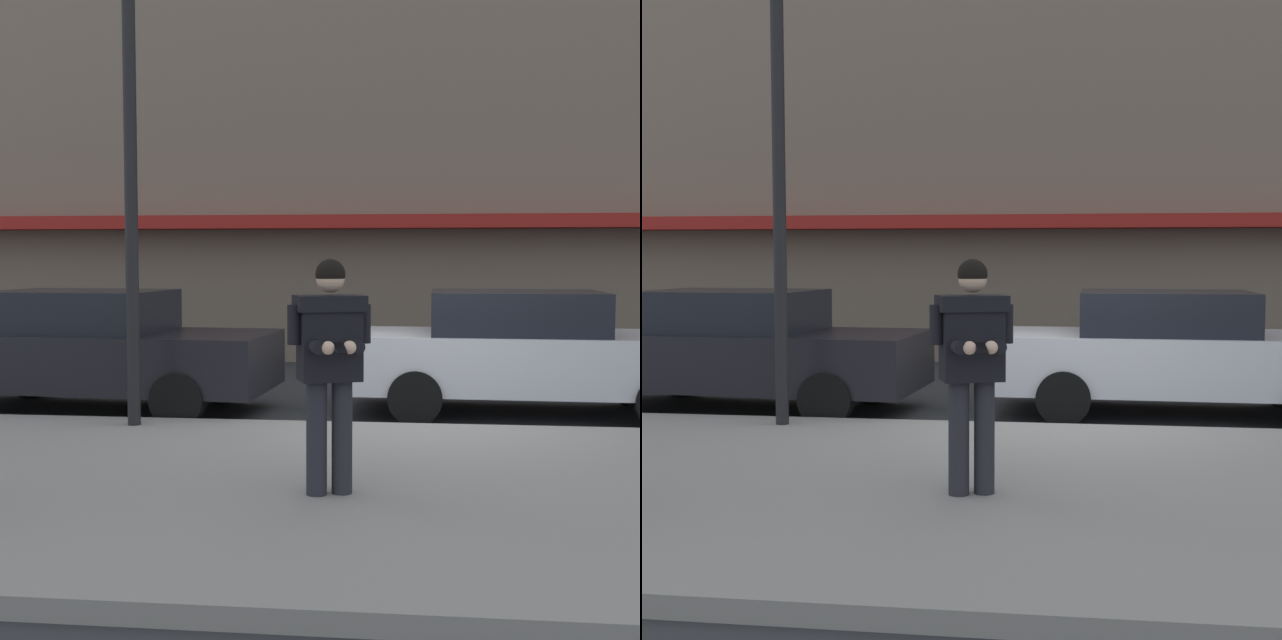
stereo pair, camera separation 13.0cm
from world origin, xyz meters
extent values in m
plane|color=#2B2D30|center=(0.00, 0.00, 0.00)|extent=(80.00, 80.00, 0.00)
cube|color=gray|center=(1.00, -2.85, 0.07)|extent=(32.00, 5.30, 0.14)
cube|color=silver|center=(1.00, 0.05, 0.00)|extent=(28.00, 0.12, 0.01)
cube|color=#756656|center=(1.00, 8.50, 6.97)|extent=(28.00, 4.00, 13.94)
cube|color=maroon|center=(1.00, 6.15, 2.60)|extent=(26.60, 0.70, 0.24)
cube|color=black|center=(-4.02, 0.92, 0.67)|extent=(4.62, 2.15, 0.70)
cube|color=black|center=(-4.20, 0.93, 1.28)|extent=(2.19, 1.79, 0.52)
cylinder|color=black|center=(-2.56, 1.67, 0.32)|extent=(0.65, 0.27, 0.64)
cylinder|color=black|center=(-2.69, -0.04, 0.32)|extent=(0.65, 0.27, 0.64)
cylinder|color=black|center=(-5.34, 1.87, 0.32)|extent=(0.65, 0.27, 0.64)
cube|color=silver|center=(1.44, 1.26, 0.67)|extent=(4.53, 1.91, 0.70)
cube|color=black|center=(1.26, 1.27, 1.28)|extent=(2.10, 1.68, 0.52)
cylinder|color=black|center=(2.85, 2.09, 0.32)|extent=(0.64, 0.23, 0.64)
cylinder|color=black|center=(0.06, 2.15, 0.32)|extent=(0.64, 0.23, 0.64)
cylinder|color=black|center=(0.02, 0.44, 0.32)|extent=(0.64, 0.23, 0.64)
cylinder|color=#23232B|center=(-0.50, -3.20, 0.58)|extent=(0.16, 0.16, 0.88)
cylinder|color=#23232B|center=(-0.69, -3.26, 0.58)|extent=(0.16, 0.16, 0.88)
cube|color=black|center=(-0.60, -3.23, 1.34)|extent=(0.53, 0.43, 0.64)
cube|color=black|center=(-0.60, -3.23, 1.61)|extent=(0.60, 0.49, 0.12)
cylinder|color=black|center=(-0.34, -3.14, 1.45)|extent=(0.11, 0.11, 0.30)
cylinder|color=black|center=(-0.41, -3.33, 1.30)|extent=(0.19, 0.32, 0.10)
sphere|color=beige|center=(-0.42, -3.49, 1.30)|extent=(0.10, 0.10, 0.10)
cylinder|color=black|center=(-0.85, -3.32, 1.45)|extent=(0.11, 0.11, 0.30)
cylinder|color=black|center=(-0.69, -3.43, 1.30)|extent=(0.19, 0.32, 0.10)
sphere|color=beige|center=(-0.58, -3.54, 1.30)|extent=(0.10, 0.10, 0.10)
cube|color=black|center=(-0.49, -3.55, 1.30)|extent=(0.12, 0.16, 0.07)
sphere|color=beige|center=(-0.59, -3.26, 1.80)|extent=(0.22, 0.22, 0.22)
sphere|color=black|center=(-0.59, -3.26, 1.83)|extent=(0.23, 0.23, 0.23)
cylinder|color=black|center=(-3.00, -0.65, 2.44)|extent=(0.14, 0.14, 4.60)
camera|label=1|loc=(0.10, -9.94, 1.95)|focal=50.00mm
camera|label=2|loc=(0.23, -9.92, 1.95)|focal=50.00mm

